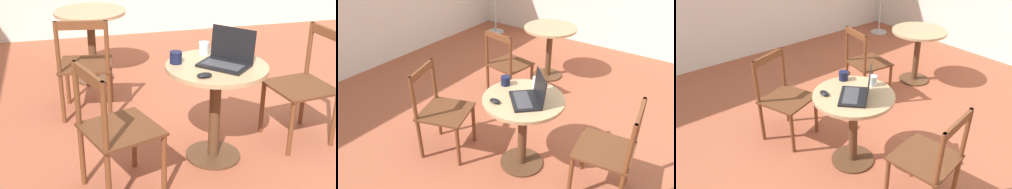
% 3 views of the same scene
% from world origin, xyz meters
% --- Properties ---
extents(ground_plane, '(16.00, 16.00, 0.00)m').
position_xyz_m(ground_plane, '(0.00, 0.00, 0.00)').
color(ground_plane, '#9E5138').
extents(cafe_table_near, '(0.70, 0.70, 0.72)m').
position_xyz_m(cafe_table_near, '(-0.05, 0.24, 0.54)').
color(cafe_table_near, '#51331E').
rests_on(cafe_table_near, ground_plane).
extents(cafe_table_mid, '(0.70, 0.70, 0.72)m').
position_xyz_m(cafe_table_mid, '(1.70, 0.94, 0.54)').
color(cafe_table_mid, '#51331E').
rests_on(cafe_table_mid, ground_plane).
extents(chair_near_back, '(0.56, 0.56, 0.88)m').
position_xyz_m(chair_near_back, '(-0.31, 0.99, 0.45)').
color(chair_near_back, brown).
rests_on(chair_near_back, ground_plane).
extents(chair_near_front, '(0.49, 0.49, 0.88)m').
position_xyz_m(chair_near_front, '(0.06, -0.52, 0.45)').
color(chair_near_front, brown).
rests_on(chair_near_front, ground_plane).
extents(chair_mid_left, '(0.50, 0.50, 0.88)m').
position_xyz_m(chair_mid_left, '(0.88, 1.07, 0.45)').
color(chair_mid_left, brown).
rests_on(chair_mid_left, ground_plane).
extents(laptop, '(0.41, 0.40, 0.24)m').
position_xyz_m(laptop, '(-0.06, 0.18, 0.77)').
color(laptop, black).
rests_on(laptop, cafe_table_near).
extents(mouse, '(0.06, 0.10, 0.03)m').
position_xyz_m(mouse, '(-0.24, 0.40, 0.73)').
color(mouse, black).
rests_on(mouse, cafe_table_near).
extents(mug, '(0.12, 0.08, 0.08)m').
position_xyz_m(mug, '(0.06, 0.50, 0.76)').
color(mug, '#141938').
rests_on(mug, cafe_table_near).
extents(drinking_glass, '(0.07, 0.07, 0.09)m').
position_xyz_m(drinking_glass, '(0.19, 0.26, 0.76)').
color(drinking_glass, silver).
rests_on(drinking_glass, cafe_table_near).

